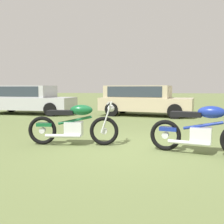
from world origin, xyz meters
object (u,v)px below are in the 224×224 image
(motorcycle_green, at_px, (74,124))
(car_silver, at_px, (25,97))
(motorcycle_blue, at_px, (201,130))
(car_beige, at_px, (142,98))

(motorcycle_green, bearing_deg, car_silver, 119.18)
(motorcycle_blue, height_order, car_silver, car_silver)
(car_beige, bearing_deg, car_silver, -167.35)
(motorcycle_green, height_order, car_beige, car_beige)
(motorcycle_blue, distance_m, car_silver, 10.22)
(motorcycle_green, distance_m, car_silver, 8.11)
(motorcycle_blue, bearing_deg, motorcycle_green, -173.02)
(motorcycle_green, height_order, motorcycle_blue, same)
(car_silver, bearing_deg, car_beige, 4.43)
(car_silver, relative_size, car_beige, 1.01)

